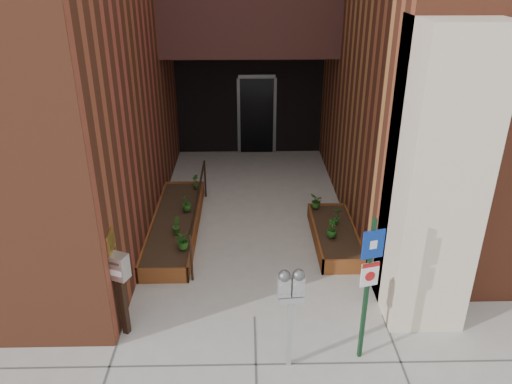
{
  "coord_description": "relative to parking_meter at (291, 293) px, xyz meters",
  "views": [
    {
      "loc": [
        -0.11,
        -6.15,
        5.07
      ],
      "look_at": [
        0.06,
        1.8,
        1.29
      ],
      "focal_mm": 35.0,
      "sensor_mm": 36.0,
      "label": 1
    }
  ],
  "objects": [
    {
      "name": "shrub_right_b",
      "position": [
        1.21,
        3.41,
        -0.72
      ],
      "size": [
        0.26,
        0.26,
        0.36
      ],
      "primitive_type": "imported",
      "rotation": [
        0.0,
        0.0,
        2.62
      ],
      "color": "#1F5D1A",
      "rests_on": "planter_right"
    },
    {
      "name": "sign_post",
      "position": [
        1.01,
        0.12,
        0.15
      ],
      "size": [
        0.29,
        0.11,
        2.18
      ],
      "color": "#13341C",
      "rests_on": "ground"
    },
    {
      "name": "shrub_right_a",
      "position": [
        1.04,
        2.91,
        -0.72
      ],
      "size": [
        0.27,
        0.27,
        0.36
      ],
      "primitive_type": "imported",
      "rotation": [
        0.0,
        0.0,
        1.03
      ],
      "color": "#1C4F16",
      "rests_on": "planter_right"
    },
    {
      "name": "planter_left",
      "position": [
        -2.0,
        3.7,
        -1.06
      ],
      "size": [
        0.9,
        3.6,
        0.3
      ],
      "color": "brown",
      "rests_on": "ground"
    },
    {
      "name": "shrub_right_c",
      "position": [
        0.9,
        4.1,
        -0.74
      ],
      "size": [
        0.3,
        0.3,
        0.31
      ],
      "primitive_type": "imported",
      "rotation": [
        0.0,
        0.0,
        4.64
      ],
      "color": "#275A19",
      "rests_on": "planter_right"
    },
    {
      "name": "payment_dropbox",
      "position": [
        -2.35,
        0.7,
        -0.22
      ],
      "size": [
        0.32,
        0.28,
        1.35
      ],
      "color": "black",
      "rests_on": "ground"
    },
    {
      "name": "ground",
      "position": [
        -0.45,
        1.0,
        -1.19
      ],
      "size": [
        80.0,
        80.0,
        0.0
      ],
      "primitive_type": "plane",
      "color": "#9E9991",
      "rests_on": "ground"
    },
    {
      "name": "parking_meter",
      "position": [
        0.0,
        0.0,
        0.0
      ],
      "size": [
        0.35,
        0.18,
        1.54
      ],
      "color": "#A9A9AC",
      "rests_on": "ground"
    },
    {
      "name": "shrub_left_a",
      "position": [
        -1.7,
        2.57,
        -0.72
      ],
      "size": [
        0.44,
        0.44,
        0.35
      ],
      "primitive_type": "imported",
      "rotation": [
        0.0,
        0.0,
        0.9
      ],
      "color": "#25631C",
      "rests_on": "planter_left"
    },
    {
      "name": "shrub_left_c",
      "position": [
        -1.79,
        4.04,
        -0.72
      ],
      "size": [
        0.28,
        0.28,
        0.35
      ],
      "primitive_type": "imported",
      "rotation": [
        0.0,
        0.0,
        3.87
      ],
      "color": "#204F16",
      "rests_on": "planter_left"
    },
    {
      "name": "shrub_left_b",
      "position": [
        -1.89,
        3.11,
        -0.73
      ],
      "size": [
        0.21,
        0.21,
        0.32
      ],
      "primitive_type": "imported",
      "rotation": [
        0.0,
        0.0,
        1.76
      ],
      "color": "#275B1A",
      "rests_on": "planter_left"
    },
    {
      "name": "shrub_left_d",
      "position": [
        -1.7,
        5.13,
        -0.73
      ],
      "size": [
        0.24,
        0.24,
        0.33
      ],
      "primitive_type": "imported",
      "rotation": [
        0.0,
        0.0,
        5.21
      ],
      "color": "#225618",
      "rests_on": "planter_left"
    },
    {
      "name": "planter_right",
      "position": [
        1.15,
        3.2,
        -1.06
      ],
      "size": [
        0.8,
        2.2,
        0.3
      ],
      "color": "brown",
      "rests_on": "ground"
    },
    {
      "name": "handrail",
      "position": [
        -1.5,
        3.65,
        -0.45
      ],
      "size": [
        0.04,
        3.34,
        0.9
      ],
      "color": "black",
      "rests_on": "ground"
    }
  ]
}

